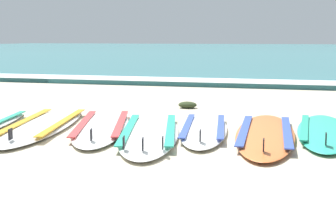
% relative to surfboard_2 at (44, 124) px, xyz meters
% --- Properties ---
extents(ground_plane, '(80.00, 80.00, 0.00)m').
position_rel_surfboard_2_xyz_m(ground_plane, '(1.66, -0.32, -0.04)').
color(ground_plane, '#C1B599').
extents(sea, '(80.00, 60.00, 0.10)m').
position_rel_surfboard_2_xyz_m(sea, '(1.66, 35.00, 0.01)').
color(sea, teal).
rests_on(sea, ground).
extents(wave_foam_strip, '(80.00, 1.06, 0.11)m').
position_rel_surfboard_2_xyz_m(wave_foam_strip, '(1.66, 5.54, 0.02)').
color(wave_foam_strip, white).
rests_on(wave_foam_strip, ground).
extents(surfboard_2, '(1.13, 2.67, 0.18)m').
position_rel_surfboard_2_xyz_m(surfboard_2, '(0.00, 0.00, 0.00)').
color(surfboard_2, white).
rests_on(surfboard_2, ground).
extents(surfboard_3, '(1.25, 2.49, 0.18)m').
position_rel_surfboard_2_xyz_m(surfboard_3, '(0.71, 0.09, 0.00)').
color(surfboard_3, white).
rests_on(surfboard_3, ground).
extents(surfboard_4, '(1.20, 2.63, 0.18)m').
position_rel_surfboard_2_xyz_m(surfboard_4, '(1.35, -0.12, 0.00)').
color(surfboard_4, white).
rests_on(surfboard_4, ground).
extents(surfboard_5, '(0.80, 2.15, 0.18)m').
position_rel_surfboard_2_xyz_m(surfboard_5, '(1.89, 0.21, 0.00)').
color(surfboard_5, white).
rests_on(surfboard_5, ground).
extents(surfboard_6, '(0.71, 2.50, 0.18)m').
position_rel_surfboard_2_xyz_m(surfboard_6, '(2.58, 0.11, 0.00)').
color(surfboard_6, orange).
rests_on(surfboard_6, ground).
extents(surfboard_7, '(0.64, 2.26, 0.18)m').
position_rel_surfboard_2_xyz_m(surfboard_7, '(3.19, 0.41, 0.00)').
color(surfboard_7, '#2DB793').
rests_on(surfboard_7, ground).
extents(seaweed_clump_mid_sand, '(0.28, 0.22, 0.10)m').
position_rel_surfboard_2_xyz_m(seaweed_clump_mid_sand, '(1.33, 1.96, 0.01)').
color(seaweed_clump_mid_sand, '#2D381E').
rests_on(seaweed_clump_mid_sand, ground).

